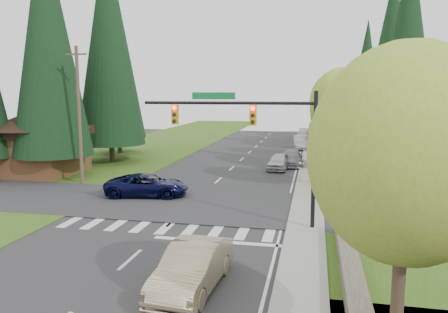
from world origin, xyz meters
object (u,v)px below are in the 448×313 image
(parked_car_b, at_px, (292,158))
(parked_car_d, at_px, (302,137))
(suv_navy, at_px, (147,185))
(parked_car_a, at_px, (279,162))
(parked_car_c, at_px, (301,143))
(parked_car_e, at_px, (304,134))
(sedan_champagne, at_px, (192,267))

(parked_car_b, distance_m, parked_car_d, 19.33)
(suv_navy, relative_size, parked_car_a, 1.27)
(suv_navy, bearing_deg, parked_car_b, -41.17)
(suv_navy, bearing_deg, parked_car_c, -28.79)
(parked_car_a, distance_m, parked_car_b, 2.56)
(parked_car_b, xyz_separation_m, parked_car_e, (0.39, 24.37, -0.01))
(suv_navy, distance_m, parked_car_b, 16.62)
(sedan_champagne, relative_size, parked_car_b, 0.97)
(parked_car_a, distance_m, parked_car_c, 14.65)
(parked_car_e, bearing_deg, parked_car_c, -88.70)
(parked_car_b, bearing_deg, parked_car_a, -117.33)
(parked_car_a, xyz_separation_m, parked_car_e, (1.40, 26.73, -0.00))
(sedan_champagne, height_order, parked_car_e, sedan_champagne)
(sedan_champagne, distance_m, parked_car_b, 26.78)
(parked_car_a, bearing_deg, parked_car_b, 72.11)
(parked_car_c, bearing_deg, sedan_champagne, -99.11)
(parked_car_e, bearing_deg, sedan_champagne, -91.37)
(parked_car_a, height_order, parked_car_d, parked_car_d)
(sedan_champagne, distance_m, parked_car_a, 24.37)
(parked_car_a, xyz_separation_m, parked_car_c, (1.40, 14.58, 0.08))
(sedan_champagne, height_order, suv_navy, sedan_champagne)
(parked_car_a, bearing_deg, parked_car_e, 92.23)
(parked_car_d, bearing_deg, parked_car_a, -98.96)
(sedan_champagne, relative_size, parked_car_d, 1.07)
(parked_car_c, bearing_deg, parked_car_a, -101.10)
(parked_car_a, height_order, parked_car_c, parked_car_c)
(parked_car_a, bearing_deg, parked_car_c, 89.74)
(parked_car_b, bearing_deg, parked_car_d, 84.68)
(sedan_champagne, relative_size, parked_car_a, 1.15)
(parked_car_c, bearing_deg, parked_car_e, 84.39)
(parked_car_a, xyz_separation_m, parked_car_b, (1.01, 2.36, 0.00))
(parked_car_e, bearing_deg, suv_navy, -101.83)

